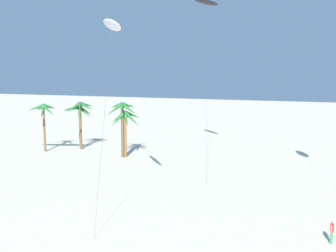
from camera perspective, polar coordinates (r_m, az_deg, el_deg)
name	(u,v)px	position (r m, az deg, el deg)	size (l,w,h in m)	color
palm_tree_0	(44,112)	(57.90, -18.04, 1.97)	(3.93, 3.93, 7.01)	brown
palm_tree_1	(80,109)	(58.02, -12.92, 2.44)	(4.25, 4.11, 7.18)	brown
palm_tree_2	(79,112)	(59.09, -13.12, 1.98)	(5.04, 4.72, 6.55)	olive
palm_tree_3	(122,113)	(51.71, -6.84, 1.91)	(4.69, 4.82, 7.53)	brown
palm_tree_4	(125,120)	(51.95, -6.39, 0.87)	(4.52, 4.36, 6.41)	olive
flying_kite_2	(112,25)	(31.28, -8.38, 14.66)	(4.06, 7.41, 16.16)	white
flying_kite_4	(206,2)	(49.47, 5.68, 17.86)	(4.92, 11.44, 20.96)	black
person_near_left	(332,231)	(29.31, 23.19, -14.17)	(0.28, 0.49, 1.64)	#338E56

